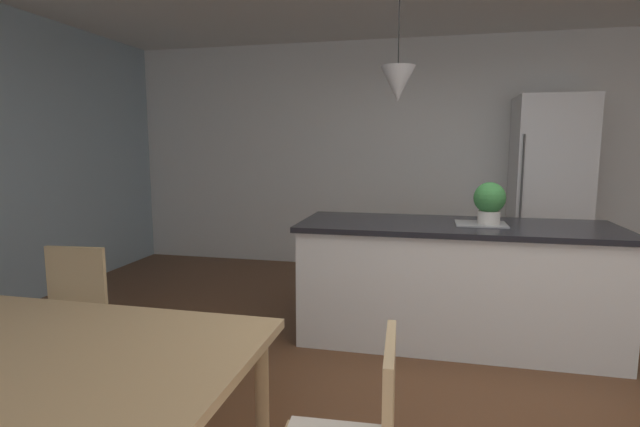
# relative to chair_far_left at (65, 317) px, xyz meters

# --- Properties ---
(ground_plane) EXTENTS (10.00, 8.40, 0.04)m
(ground_plane) POSITION_rel_chair_far_left_xyz_m (2.43, 0.29, -0.49)
(ground_plane) COLOR brown
(wall_back_kitchen) EXTENTS (10.00, 0.12, 2.70)m
(wall_back_kitchen) POSITION_rel_chair_far_left_xyz_m (2.43, 3.55, 0.88)
(wall_back_kitchen) COLOR white
(wall_back_kitchen) RESTS_ON ground_plane
(chair_far_left) EXTENTS (0.43, 0.43, 0.87)m
(chair_far_left) POSITION_rel_chair_far_left_xyz_m (0.00, 0.00, 0.00)
(chair_far_left) COLOR tan
(chair_far_left) RESTS_ON ground_plane
(kitchen_island) EXTENTS (2.31, 0.87, 0.91)m
(kitchen_island) POSITION_rel_chair_far_left_xyz_m (2.27, 1.36, -0.01)
(kitchen_island) COLOR silver
(kitchen_island) RESTS_ON ground_plane
(refrigerator) EXTENTS (0.73, 0.67, 1.99)m
(refrigerator) POSITION_rel_chair_far_left_xyz_m (3.29, 3.15, 0.52)
(refrigerator) COLOR silver
(refrigerator) RESTS_ON ground_plane
(pendant_over_island_main) EXTENTS (0.25, 0.25, 0.90)m
(pendant_over_island_main) POSITION_rel_chair_far_left_xyz_m (1.82, 1.36, 1.45)
(pendant_over_island_main) COLOR black
(potted_plant_on_island) EXTENTS (0.23, 0.23, 0.31)m
(potted_plant_on_island) POSITION_rel_chair_far_left_xyz_m (2.50, 1.36, 0.60)
(potted_plant_on_island) COLOR beige
(potted_plant_on_island) RESTS_ON kitchen_island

